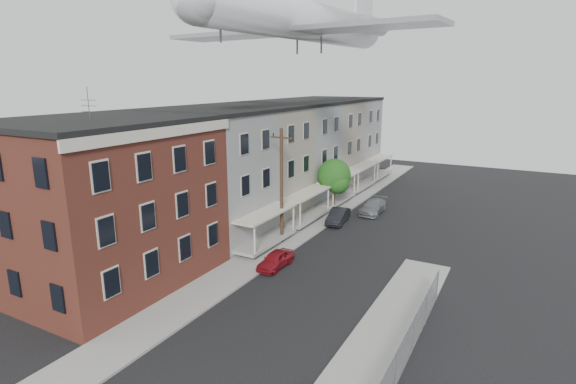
# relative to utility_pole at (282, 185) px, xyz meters

# --- Properties ---
(sidewalk_left) EXTENTS (3.00, 62.00, 0.12)m
(sidewalk_left) POSITION_rel_utility_pole_xyz_m (0.10, 6.00, -4.61)
(sidewalk_left) COLOR gray
(sidewalk_left) RESTS_ON ground
(sidewalk_right) EXTENTS (3.00, 26.00, 0.12)m
(sidewalk_right) POSITION_rel_utility_pole_xyz_m (11.10, -12.00, -4.61)
(sidewalk_right) COLOR gray
(sidewalk_right) RESTS_ON ground
(curb_left) EXTENTS (0.15, 62.00, 0.14)m
(curb_left) POSITION_rel_utility_pole_xyz_m (1.55, 6.00, -4.60)
(curb_left) COLOR gray
(curb_left) RESTS_ON ground
(curb_right) EXTENTS (0.15, 26.00, 0.14)m
(curb_right) POSITION_rel_utility_pole_xyz_m (9.65, -12.00, -4.60)
(curb_right) COLOR gray
(curb_right) RESTS_ON ground
(corner_building) EXTENTS (10.31, 12.30, 12.15)m
(corner_building) POSITION_rel_utility_pole_xyz_m (-6.40, -11.00, 0.49)
(corner_building) COLOR #3B1A13
(corner_building) RESTS_ON ground
(row_house_a) EXTENTS (11.98, 7.00, 10.30)m
(row_house_a) POSITION_rel_utility_pole_xyz_m (-6.36, -1.50, 0.45)
(row_house_a) COLOR slate
(row_house_a) RESTS_ON ground
(row_house_b) EXTENTS (11.98, 7.00, 10.30)m
(row_house_b) POSITION_rel_utility_pole_xyz_m (-6.36, 5.50, 0.45)
(row_house_b) COLOR gray
(row_house_b) RESTS_ON ground
(row_house_c) EXTENTS (11.98, 7.00, 10.30)m
(row_house_c) POSITION_rel_utility_pole_xyz_m (-6.36, 12.50, 0.45)
(row_house_c) COLOR slate
(row_house_c) RESTS_ON ground
(row_house_d) EXTENTS (11.98, 7.00, 10.30)m
(row_house_d) POSITION_rel_utility_pole_xyz_m (-6.36, 19.50, 0.45)
(row_house_d) COLOR gray
(row_house_d) RESTS_ON ground
(row_house_e) EXTENTS (11.98, 7.00, 10.30)m
(row_house_e) POSITION_rel_utility_pole_xyz_m (-6.36, 26.50, 0.45)
(row_house_e) COLOR slate
(row_house_e) RESTS_ON ground
(chainlink_fence) EXTENTS (0.06, 18.06, 1.90)m
(chainlink_fence) POSITION_rel_utility_pole_xyz_m (12.60, -13.00, -3.68)
(chainlink_fence) COLOR gray
(chainlink_fence) RESTS_ON ground
(utility_pole) EXTENTS (1.80, 0.26, 9.00)m
(utility_pole) POSITION_rel_utility_pole_xyz_m (0.00, 0.00, 0.00)
(utility_pole) COLOR black
(utility_pole) RESTS_ON ground
(street_tree) EXTENTS (3.22, 3.20, 5.20)m
(street_tree) POSITION_rel_utility_pole_xyz_m (0.33, 9.92, -1.22)
(street_tree) COLOR black
(street_tree) RESTS_ON ground
(car_near) EXTENTS (1.41, 3.40, 1.15)m
(car_near) POSITION_rel_utility_pole_xyz_m (2.00, -4.45, -4.10)
(car_near) COLOR maroon
(car_near) RESTS_ON ground
(car_mid) EXTENTS (1.82, 4.03, 1.28)m
(car_mid) POSITION_rel_utility_pole_xyz_m (2.00, 6.77, -4.03)
(car_mid) COLOR black
(car_mid) RESTS_ON ground
(car_far) EXTENTS (1.89, 4.50, 1.30)m
(car_far) POSITION_rel_utility_pole_xyz_m (3.80, 11.27, -4.03)
(car_far) COLOR slate
(car_far) RESTS_ON ground
(airplane) EXTENTS (21.95, 25.07, 7.23)m
(airplane) POSITION_rel_utility_pole_xyz_m (0.60, 2.92, 12.15)
(airplane) COLOR white
(airplane) RESTS_ON ground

